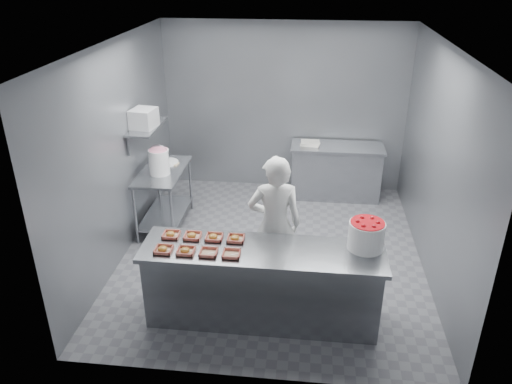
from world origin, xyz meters
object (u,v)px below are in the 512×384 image
Objects in this scene: back_counter at (336,171)px; tray_5 at (192,236)px; glaze_bucket at (159,161)px; service_counter at (262,284)px; tray_4 at (171,235)px; tray_2 at (209,252)px; prep_table at (164,190)px; appliance at (144,118)px; tray_3 at (231,254)px; tray_0 at (163,249)px; strawberry_tub at (366,234)px; tray_7 at (235,238)px; tray_6 at (214,237)px; tray_1 at (186,251)px; worker at (275,225)px.

back_counter is 3.56m from tray_5.
service_counter is at bearing -48.06° from glaze_bucket.
back_counter is 8.01× the size of tray_4.
tray_2 is 2.27m from glaze_bucket.
prep_table is 6.40× the size of tray_2.
appliance is at bearing 120.86° from tray_5.
tray_0 is at bearing -180.00° from tray_3.
strawberry_tub is at bearing 7.91° from service_counter.
tray_0 reaches higher than service_counter.
tray_3 is 0.54× the size of appliance.
tray_7 reaches higher than tray_3.
tray_0 and tray_6 have the same top height.
appliance is at bearing 165.20° from glaze_bucket.
tray_1 is 0.43× the size of glaze_bucket.
tray_2 is at bearing 41.75° from worker.
worker is 1.11m from strawberry_tub.
tray_1 is at bearing -169.03° from service_counter.
tray_1 reaches higher than back_counter.
tray_6 is (-0.00, 0.31, 0.00)m from tray_2.
tray_3 reaches higher than service_counter.
tray_3 is 1.00× the size of tray_5.
appliance is at bearing 114.61° from tray_4.
prep_table is at bearing -152.99° from back_counter.
tray_1 is at bearing -116.43° from back_counter.
glaze_bucket is at bearing 123.95° from tray_3.
back_counter is 2.80m from worker.
glaze_bucket is (-1.73, 1.23, 0.23)m from worker.
appliance is (-2.90, 1.72, 0.63)m from strawberry_tub.
tray_4 is (-0.48, 0.31, 0.00)m from tray_2.
glaze_bucket is at bearing -43.69° from worker.
tray_6 is at bearing 0.00° from tray_4.
tray_2 is 0.99m from worker.
tray_2 is 0.43× the size of glaze_bucket.
tray_7 is at bearing 0.00° from tray_6.
tray_5 is 2.15m from appliance.
back_counter is at bearing 74.52° from service_counter.
worker is at bearing -37.91° from prep_table.
tray_6 is (0.24, 0.31, 0.00)m from tray_1.
tray_1 is at bearing 0.00° from tray_0.
tray_2 is at bearing -127.67° from tray_7.
tray_4 is 0.48m from tray_6.
glaze_bucket reaches higher than tray_2.
tray_1 is at bearing -54.29° from appliance.
tray_2 is at bearing -89.44° from tray_6.
tray_0 is at bearing -180.00° from tray_2.
tray_5 is at bearing 90.00° from tray_1.
tray_0 is 2.08m from glaze_bucket.
tray_6 is 1.64m from strawberry_tub.
tray_4 and tray_5 have the same top height.
appliance is (-1.90, 1.27, 0.83)m from worker.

